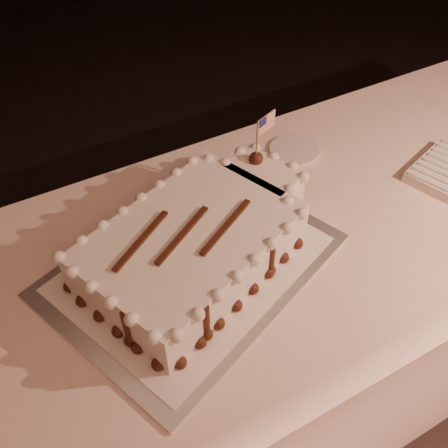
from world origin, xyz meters
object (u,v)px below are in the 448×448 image
banquet_table (257,326)px  napkin_stack (448,171)px  sheet_cake (201,239)px  cake_board (192,265)px  side_plate (294,150)px

banquet_table → napkin_stack: size_ratio=10.00×
banquet_table → sheet_cake: (-0.15, 0.02, 0.44)m
napkin_stack → banquet_table: bearing=175.5°
sheet_cake → napkin_stack: (0.69, -0.06, -0.05)m
cake_board → sheet_cake: bearing=0.4°
banquet_table → sheet_cake: 0.46m
banquet_table → side_plate: bearing=43.9°
sheet_cake → napkin_stack: 0.69m
cake_board → sheet_cake: (0.03, 0.01, 0.06)m
banquet_table → cake_board: bearing=177.8°
sheet_cake → side_plate: bearing=28.5°
cake_board → napkin_stack: (0.72, -0.05, 0.01)m
side_plate → banquet_table: bearing=-136.1°
banquet_table → napkin_stack: napkin_stack is taller
cake_board → sheet_cake: sheet_cake is taller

